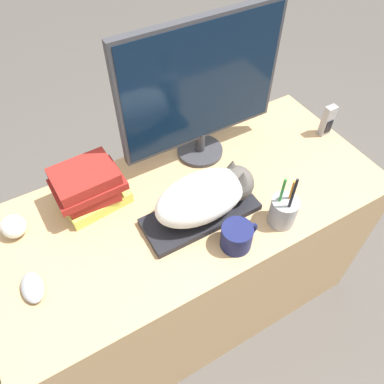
{
  "coord_description": "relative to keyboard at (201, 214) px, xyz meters",
  "views": [
    {
      "loc": [
        -0.4,
        -0.39,
        1.75
      ],
      "look_at": [
        -0.0,
        0.3,
        0.82
      ],
      "focal_mm": 35.0,
      "sensor_mm": 36.0,
      "label": 1
    }
  ],
  "objects": [
    {
      "name": "pen_cup",
      "position": [
        0.22,
        -0.15,
        0.04
      ],
      "size": [
        0.09,
        0.09,
        0.22
      ],
      "color": "#939399",
      "rests_on": "desk"
    },
    {
      "name": "cat",
      "position": [
        0.02,
        -0.0,
        0.09
      ],
      "size": [
        0.35,
        0.17,
        0.15
      ],
      "color": "white",
      "rests_on": "keyboard"
    },
    {
      "name": "book_stack",
      "position": [
        -0.28,
        0.23,
        0.07
      ],
      "size": [
        0.23,
        0.17,
        0.15
      ],
      "color": "#CCC14C",
      "rests_on": "desk"
    },
    {
      "name": "coffee_mug",
      "position": [
        0.04,
        -0.15,
        0.03
      ],
      "size": [
        0.13,
        0.1,
        0.08
      ],
      "color": "#141947",
      "rests_on": "desk"
    },
    {
      "name": "monitor",
      "position": [
        0.15,
        0.26,
        0.28
      ],
      "size": [
        0.58,
        0.17,
        0.52
      ],
      "color": "#333338",
      "rests_on": "desk"
    },
    {
      "name": "ground_plane",
      "position": [
        0.01,
        -0.24,
        -0.77
      ],
      "size": [
        12.0,
        12.0,
        0.0
      ],
      "primitive_type": "plane",
      "color": "#4C4742"
    },
    {
      "name": "desk",
      "position": [
        0.01,
        0.07,
        -0.39
      ],
      "size": [
        1.37,
        0.62,
        0.76
      ],
      "color": "tan",
      "rests_on": "ground_plane"
    },
    {
      "name": "keyboard",
      "position": [
        0.0,
        0.0,
        0.0
      ],
      "size": [
        0.38,
        0.15,
        0.02
      ],
      "color": "black",
      "rests_on": "desk"
    },
    {
      "name": "phone",
      "position": [
        0.64,
        0.11,
        0.05
      ],
      "size": [
        0.04,
        0.03,
        0.13
      ],
      "color": "#99999E",
      "rests_on": "desk"
    },
    {
      "name": "computer_mouse",
      "position": [
        -0.55,
        0.01,
        0.0
      ],
      "size": [
        0.06,
        0.11,
        0.03
      ],
      "color": "gray",
      "rests_on": "desk"
    },
    {
      "name": "baseball",
      "position": [
        -0.54,
        0.23,
        0.03
      ],
      "size": [
        0.08,
        0.08,
        0.08
      ],
      "color": "silver",
      "rests_on": "desk"
    }
  ]
}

